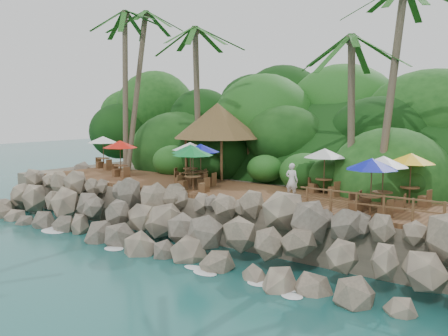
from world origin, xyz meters
The scene contains 12 objects.
ground centered at (0.00, 0.00, 0.00)m, with size 140.00×140.00×0.00m, color #19514F.
land_base centered at (0.00, 16.00, 1.05)m, with size 32.00×25.20×2.10m, color gray.
jungle_hill centered at (0.00, 23.50, 0.00)m, with size 44.80×28.00×15.40m, color #143811.
seawall centered at (0.00, 2.00, 1.15)m, with size 29.00×4.00×2.30m, color gray, non-canonical shape.
terrace centered at (0.00, 6.00, 2.20)m, with size 26.00×5.00×0.20m, color brown.
jungle_foliage centered at (0.00, 15.00, 0.00)m, with size 44.00×16.00×12.00m, color #143811, non-canonical shape.
foam_line centered at (0.00, 0.30, 0.03)m, with size 25.20×0.80×0.06m.
palms centered at (0.80, 8.66, 11.98)m, with size 31.01×7.05×12.30m.
palapa centered at (-3.26, 9.59, 5.79)m, with size 5.54×5.54×4.60m.
dining_clusters centered at (0.50, 6.08, 4.21)m, with size 23.23×5.33×2.31m.
railing centered at (9.53, 3.65, 2.91)m, with size 7.20×0.10×1.00m.
waiter centered at (4.37, 5.61, 3.15)m, with size 0.62×0.41×1.70m, color silver.
Camera 1 is at (16.11, -15.07, 6.66)m, focal length 40.06 mm.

